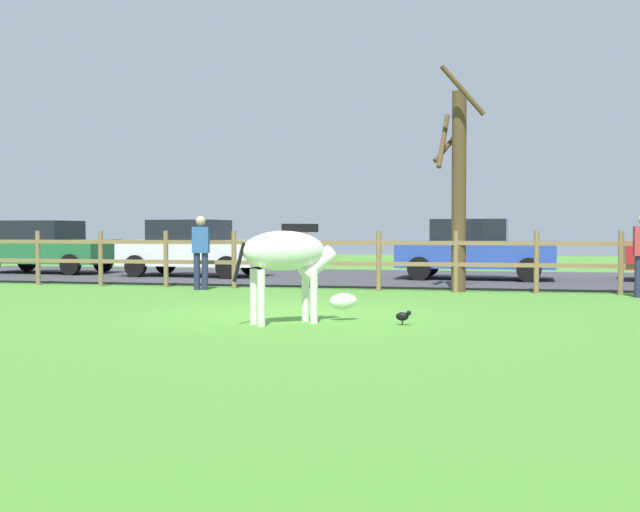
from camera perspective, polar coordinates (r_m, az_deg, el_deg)
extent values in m
plane|color=#47842D|center=(12.10, -1.93, -4.35)|extent=(60.00, 60.00, 0.00)
cube|color=#38383D|center=(21.20, 4.40, -1.60)|extent=(28.00, 7.40, 0.05)
cylinder|color=olive|center=(19.80, -20.12, -0.13)|extent=(0.11, 0.11, 1.31)
cylinder|color=olive|center=(18.95, -15.90, -0.17)|extent=(0.11, 0.11, 1.31)
cylinder|color=olive|center=(18.22, -11.32, -0.22)|extent=(0.11, 0.11, 1.31)
cylinder|color=olive|center=(17.61, -6.38, -0.26)|extent=(0.11, 0.11, 1.31)
cylinder|color=olive|center=(17.15, -1.13, -0.31)|extent=(0.11, 0.11, 1.31)
cylinder|color=olive|center=(16.83, 4.36, -0.36)|extent=(0.11, 0.11, 1.31)
cylinder|color=olive|center=(16.67, 10.01, -0.40)|extent=(0.11, 0.11, 1.31)
cylinder|color=olive|center=(16.68, 15.71, -0.44)|extent=(0.11, 0.11, 1.31)
cylinder|color=olive|center=(16.85, 21.35, -0.48)|extent=(0.11, 0.11, 1.31)
cube|color=olive|center=(16.97, 1.59, -0.56)|extent=(21.56, 0.06, 0.09)
cube|color=olive|center=(16.96, 1.59, 0.99)|extent=(21.56, 0.06, 0.09)
cylinder|color=#513A23|center=(16.81, 10.23, 4.68)|extent=(0.31, 0.31, 4.28)
cylinder|color=#513A23|center=(17.12, 9.32, 7.94)|extent=(0.57, 0.69, 0.72)
cylinder|color=#513A23|center=(16.61, 10.51, 11.95)|extent=(0.96, 0.30, 1.07)
cylinder|color=#513A23|center=(16.98, 9.09, 8.40)|extent=(0.26, 0.80, 1.23)
ellipsoid|color=white|center=(10.83, -2.68, 0.39)|extent=(1.27, 1.15, 0.56)
cylinder|color=white|center=(11.16, -1.08, -2.87)|extent=(0.11, 0.11, 0.78)
cylinder|color=white|center=(10.90, -0.45, -2.97)|extent=(0.11, 0.11, 0.78)
cylinder|color=white|center=(10.84, -4.91, -3.01)|extent=(0.11, 0.11, 0.78)
cylinder|color=white|center=(10.58, -4.36, -3.13)|extent=(0.11, 0.11, 0.78)
cylinder|color=white|center=(11.06, -0.18, -0.55)|extent=(0.61, 0.56, 0.51)
ellipsoid|color=white|center=(11.28, 1.74, -3.37)|extent=(0.47, 0.43, 0.24)
cube|color=black|center=(10.93, -1.48, 2.09)|extent=(0.46, 0.38, 0.12)
cylinder|color=black|center=(10.58, -6.01, -0.46)|extent=(0.18, 0.16, 0.54)
cylinder|color=black|center=(10.84, 6.11, -4.93)|extent=(0.01, 0.01, 0.06)
cylinder|color=black|center=(10.80, 6.08, -4.95)|extent=(0.01, 0.01, 0.06)
ellipsoid|color=black|center=(10.81, 6.10, -4.47)|extent=(0.18, 0.10, 0.12)
sphere|color=black|center=(10.79, 6.57, -4.21)|extent=(0.07, 0.07, 0.07)
cube|color=#2D4CAD|center=(20.46, 11.43, 0.13)|extent=(4.08, 1.90, 0.70)
cube|color=black|center=(20.46, 11.02, 1.90)|extent=(1.98, 1.66, 0.56)
cylinder|color=black|center=(21.27, 15.22, -0.78)|extent=(0.61, 0.21, 0.60)
cylinder|color=black|center=(19.57, 15.19, -1.00)|extent=(0.61, 0.21, 0.60)
cylinder|color=black|center=(21.45, 7.99, -0.71)|extent=(0.61, 0.21, 0.60)
cylinder|color=black|center=(19.77, 7.34, -0.92)|extent=(0.61, 0.21, 0.60)
cube|color=white|center=(21.68, -9.26, 0.24)|extent=(4.11, 1.98, 0.70)
cube|color=black|center=(21.73, -9.62, 1.90)|extent=(2.01, 1.70, 0.56)
cylinder|color=black|center=(21.92, -5.11, -0.64)|extent=(0.61, 0.22, 0.60)
cylinder|color=black|center=(20.35, -6.89, -0.84)|extent=(0.61, 0.22, 0.60)
cylinder|color=black|center=(23.06, -11.35, -0.55)|extent=(0.61, 0.22, 0.60)
cylinder|color=black|center=(21.57, -13.47, -0.73)|extent=(0.61, 0.22, 0.60)
cube|color=#236B38|center=(24.40, -19.49, 0.34)|extent=(4.09, 1.93, 0.70)
cube|color=black|center=(24.48, -19.80, 1.81)|extent=(1.99, 1.67, 0.56)
cylinder|color=black|center=(24.37, -15.74, -0.45)|extent=(0.61, 0.21, 0.60)
cylinder|color=black|center=(22.94, -17.97, -0.61)|extent=(0.61, 0.21, 0.60)
cylinder|color=black|center=(25.89, -20.83, -0.37)|extent=(0.61, 0.21, 0.60)
cylinder|color=#232847|center=(16.34, 22.46, -1.43)|extent=(0.14, 0.14, 0.82)
cylinder|color=#232847|center=(17.31, -9.09, -1.13)|extent=(0.14, 0.14, 0.82)
cylinder|color=#232847|center=(17.28, -8.50, -1.13)|extent=(0.14, 0.14, 0.82)
cube|color=#2D569E|center=(17.27, -8.80, 1.19)|extent=(0.40, 0.29, 0.58)
sphere|color=tan|center=(17.27, -8.81, 2.58)|extent=(0.22, 0.22, 0.22)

